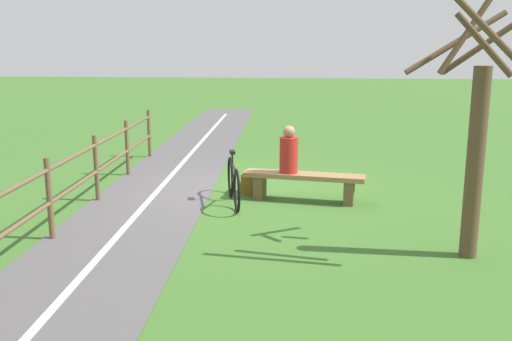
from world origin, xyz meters
The scene contains 8 objects.
ground_plane centered at (0.00, 0.00, 0.00)m, with size 80.00×80.00×0.00m, color #3D6B28.
paved_path centered at (1.49, 4.00, 0.01)m, with size 1.99×36.00×0.02m, color #565454.
path_centre_line centered at (1.49, 4.00, 0.02)m, with size 0.10×32.00×0.00m, color silver.
bench centered at (-0.96, 0.57, 0.34)m, with size 2.09×0.70×0.48m.
person_seated centered at (-0.70, 0.53, 0.84)m, with size 0.35×0.35×0.81m.
bicycle centered at (0.20, 0.88, 0.37)m, with size 0.46×1.66×0.88m.
backpack centered at (0.04, 0.14, 0.18)m, with size 0.28×0.30×0.36m.
tree_far_left centered at (-3.05, 2.94, 1.53)m, with size 1.32×1.44×3.34m.
Camera 1 is at (-1.12, 9.89, 2.55)m, focal length 39.43 mm.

